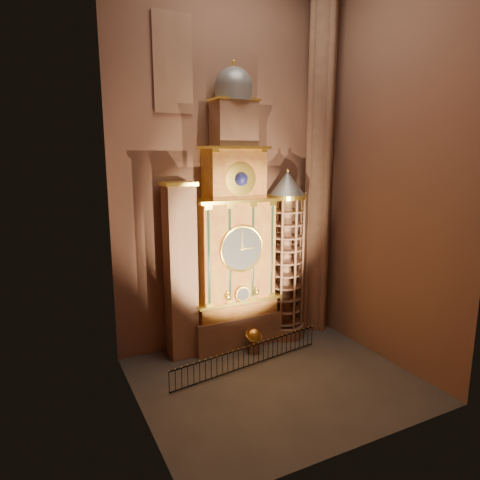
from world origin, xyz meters
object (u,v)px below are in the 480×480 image
stair_turret (286,257)px  iron_railing (249,356)px  portrait_tower (181,271)px  celestial_globe (254,338)px  astronomical_clock (234,239)px

stair_turret → iron_railing: bearing=-145.5°
portrait_tower → celestial_globe: portrait_tower is taller
stair_turret → celestial_globe: stair_turret is taller
portrait_tower → stair_turret: 6.91m
astronomical_clock → portrait_tower: size_ratio=1.64×
stair_turret → celestial_globe: bearing=-155.4°
celestial_globe → astronomical_clock: bearing=106.3°
astronomical_clock → stair_turret: astronomical_clock is taller
iron_railing → celestial_globe: bearing=52.7°
astronomical_clock → iron_railing: bearing=-101.5°
celestial_globe → portrait_tower: bearing=156.8°
astronomical_clock → stair_turret: (3.50, -0.26, -1.41)m
celestial_globe → iron_railing: (-1.11, -1.46, -0.25)m
astronomical_clock → iron_railing: (-0.63, -3.11, -6.03)m
portrait_tower → celestial_globe: bearing=-23.2°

